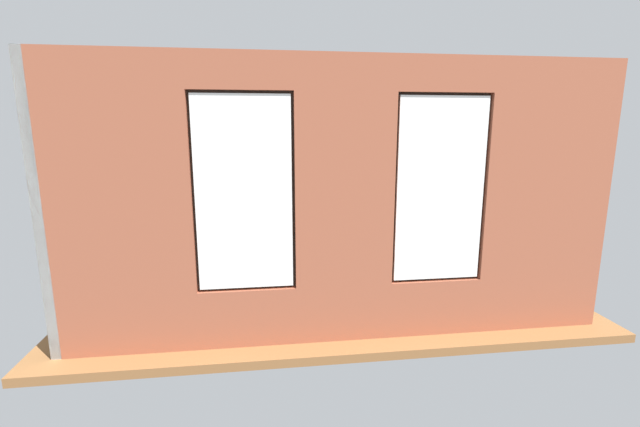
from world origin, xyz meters
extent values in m
cube|color=brown|center=(0.00, 0.00, -0.05)|extent=(6.63, 5.45, 0.10)
cube|color=#9E5138|center=(-2.28, 2.34, 1.51)|extent=(1.47, 0.16, 3.03)
cube|color=#9E5138|center=(0.00, 2.34, 1.51)|extent=(1.04, 0.16, 3.03)
cube|color=#9E5138|center=(2.28, 2.34, 1.51)|extent=(1.47, 0.16, 3.03)
cube|color=#9E5138|center=(-1.03, 2.34, 0.32)|extent=(1.02, 0.16, 0.63)
cube|color=#9E5138|center=(-1.03, 2.34, 2.84)|extent=(1.02, 0.16, 0.37)
cube|color=white|center=(-1.03, 2.38, 1.65)|extent=(0.96, 0.03, 1.97)
cube|color=#38281E|center=(-1.03, 2.32, 1.65)|extent=(1.02, 0.04, 2.03)
cube|color=#9E5138|center=(1.03, 2.34, 0.32)|extent=(1.02, 0.16, 0.63)
cube|color=#9E5138|center=(1.03, 2.34, 2.84)|extent=(1.02, 0.16, 0.37)
cube|color=white|center=(1.03, 2.38, 1.65)|extent=(0.96, 0.03, 1.97)
cube|color=#38281E|center=(1.03, 2.32, 1.65)|extent=(1.02, 0.04, 2.03)
cube|color=#A87547|center=(0.00, 2.24, 0.60)|extent=(3.29, 0.24, 0.06)
cube|color=black|center=(0.00, 2.25, 2.10)|extent=(0.41, 0.03, 0.55)
cube|color=#A33875|center=(0.00, 2.24, 2.10)|extent=(0.35, 0.01, 0.49)
cube|color=silver|center=(2.97, 0.20, 1.51)|extent=(0.10, 4.45, 3.03)
cube|color=black|center=(0.49, 1.64, 0.21)|extent=(1.90, 0.85, 0.42)
cube|color=black|center=(0.49, 1.97, 0.61)|extent=(1.90, 0.24, 0.38)
cube|color=black|center=(-0.34, 1.64, 0.52)|extent=(0.22, 0.85, 0.24)
cube|color=black|center=(1.33, 1.64, 0.52)|extent=(0.22, 0.85, 0.24)
cube|color=black|center=(0.13, 1.60, 0.48)|extent=(0.67, 0.65, 0.12)
cube|color=black|center=(0.86, 1.60, 0.48)|extent=(0.67, 0.65, 0.12)
cube|color=black|center=(-2.27, 0.22, 0.21)|extent=(0.92, 1.83, 0.42)
cube|color=black|center=(-2.59, 0.23, 0.61)|extent=(0.31, 1.80, 0.38)
cube|color=black|center=(-2.30, -0.57, 0.52)|extent=(0.86, 0.25, 0.24)
cube|color=black|center=(-2.24, 1.01, 0.52)|extent=(0.86, 0.25, 0.24)
cube|color=black|center=(-2.24, -0.12, 0.48)|extent=(0.67, 0.65, 0.12)
cube|color=black|center=(-2.21, 0.56, 0.48)|extent=(0.67, 0.65, 0.12)
cube|color=olive|center=(-0.01, -0.43, 0.43)|extent=(1.37, 0.70, 0.04)
cube|color=olive|center=(-0.63, -0.72, 0.21)|extent=(0.07, 0.07, 0.41)
cube|color=olive|center=(0.62, -0.72, 0.21)|extent=(0.07, 0.07, 0.41)
cube|color=olive|center=(-0.63, -0.14, 0.21)|extent=(0.07, 0.07, 0.41)
cube|color=olive|center=(0.62, -0.14, 0.21)|extent=(0.07, 0.07, 0.41)
cylinder|color=#4C4C51|center=(0.40, -0.33, 0.50)|extent=(0.08, 0.08, 0.10)
cylinder|color=#B7333D|center=(-0.38, -0.56, 0.51)|extent=(0.08, 0.08, 0.13)
cylinder|color=#9E5638|center=(0.16, -0.52, 0.50)|extent=(0.12, 0.12, 0.10)
sphere|color=#1E5B28|center=(0.16, -0.52, 0.62)|extent=(0.14, 0.14, 0.14)
cube|color=black|center=(-0.01, -0.43, 0.46)|extent=(0.06, 0.17, 0.02)
cube|color=black|center=(2.67, -0.31, 0.28)|extent=(0.98, 0.42, 0.56)
cube|color=black|center=(2.67, -0.31, 0.59)|extent=(0.52, 0.20, 0.05)
cube|color=black|center=(2.67, -0.31, 0.64)|extent=(0.06, 0.04, 0.06)
cube|color=black|center=(2.67, -0.31, 1.02)|extent=(1.18, 0.04, 0.69)
cube|color=black|center=(2.67, -0.33, 1.02)|extent=(1.13, 0.01, 0.64)
cylinder|color=#9E5638|center=(-0.96, -0.74, 0.09)|extent=(0.18, 0.18, 0.19)
cylinder|color=brown|center=(-0.96, -0.74, 0.22)|extent=(0.03, 0.03, 0.06)
ellipsoid|color=#337F38|center=(-0.96, -0.74, 0.38)|extent=(0.38, 0.38, 0.27)
cylinder|color=#9E5638|center=(-2.47, 1.79, 0.14)|extent=(0.30, 0.30, 0.28)
cylinder|color=brown|center=(-2.47, 1.79, 0.36)|extent=(0.05, 0.05, 0.17)
ellipsoid|color=#337F38|center=(-2.47, 1.79, 0.66)|extent=(0.48, 0.48, 0.44)
cylinder|color=brown|center=(2.37, -1.67, 0.20)|extent=(0.34, 0.34, 0.39)
cylinder|color=brown|center=(2.37, -1.67, 0.65)|extent=(0.06, 0.06, 0.50)
cone|color=#1E5B28|center=(2.54, -1.66, 1.18)|extent=(0.48, 0.18, 0.63)
cone|color=#1E5B28|center=(2.34, -1.49, 1.17)|extent=(0.22, 0.51, 0.62)
cone|color=#1E5B28|center=(2.11, -1.63, 1.09)|extent=(0.63, 0.25, 0.50)
cone|color=#1E5B28|center=(2.41, -1.91, 1.12)|extent=(0.25, 0.60, 0.54)
cylinder|color=#47423D|center=(-1.92, -1.13, 0.11)|extent=(0.19, 0.19, 0.22)
cylinder|color=brown|center=(-1.92, -1.13, 0.28)|extent=(0.03, 0.03, 0.12)
ellipsoid|color=#3D8E42|center=(-1.92, -1.13, 0.48)|extent=(0.35, 0.35, 0.28)
cylinder|color=brown|center=(-2.47, -1.72, 0.17)|extent=(0.34, 0.34, 0.34)
cylinder|color=brown|center=(-2.47, -1.72, 0.38)|extent=(0.05, 0.05, 0.08)
ellipsoid|color=#337F38|center=(-2.47, -1.72, 0.62)|extent=(0.53, 0.53, 0.40)
cylinder|color=beige|center=(-0.90, 1.64, 0.17)|extent=(0.31, 0.31, 0.34)
cylinder|color=brown|center=(-0.90, 1.64, 0.60)|extent=(0.06, 0.06, 0.53)
cone|color=#337F38|center=(-0.71, 1.64, 1.11)|extent=(0.52, 0.18, 0.59)
cone|color=#337F38|center=(-0.82, 1.84, 1.10)|extent=(0.36, 0.56, 0.57)
cone|color=#337F38|center=(-1.02, 1.83, 1.09)|extent=(0.43, 0.55, 0.56)
cone|color=#337F38|center=(-1.13, 1.63, 1.08)|extent=(0.57, 0.19, 0.55)
cone|color=#337F38|center=(-0.99, 1.50, 1.13)|extent=(0.38, 0.48, 0.62)
cone|color=#337F38|center=(-0.82, 1.42, 1.06)|extent=(0.36, 0.60, 0.52)
cylinder|color=brown|center=(2.12, 0.63, 0.18)|extent=(0.38, 0.38, 0.36)
cylinder|color=brown|center=(2.12, 0.63, 0.43)|extent=(0.06, 0.06, 0.15)
ellipsoid|color=#3D8E42|center=(2.12, 0.63, 0.75)|extent=(0.60, 0.60, 0.48)
camera|label=1|loc=(0.84, 6.69, 2.31)|focal=24.00mm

